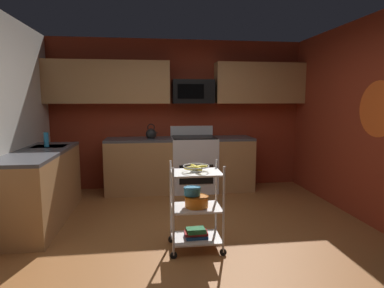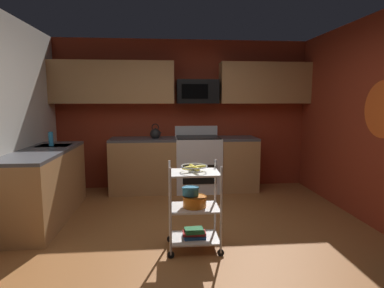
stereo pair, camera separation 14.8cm
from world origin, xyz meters
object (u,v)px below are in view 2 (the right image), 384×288
mixing_bowl_large (195,201)px  dish_soap_bottle (51,139)px  oven_range (198,163)px  fruit_bowl (194,167)px  microwave (197,92)px  mixing_bowl_small (191,191)px  book_stack (194,233)px  rolling_cart (194,207)px  kettle (155,134)px

mixing_bowl_large → dish_soap_bottle: (-1.88, 1.39, 0.50)m
oven_range → fruit_bowl: size_ratio=4.04×
microwave → mixing_bowl_small: (-0.31, -2.29, -1.08)m
fruit_bowl → book_stack: (0.00, -0.00, -0.71)m
microwave → mixing_bowl_small: microwave is taller
rolling_cart → book_stack: (-0.00, 0.00, -0.28)m
rolling_cart → book_stack: size_ratio=3.78×
mixing_bowl_small → book_stack: bearing=-47.2°
microwave → mixing_bowl_large: (-0.27, -2.33, -1.18)m
microwave → mixing_bowl_large: size_ratio=2.78×
microwave → book_stack: bearing=-96.7°
rolling_cart → kettle: 2.33m
kettle → book_stack: bearing=-78.6°
book_stack → kettle: kettle is taller
oven_range → dish_soap_bottle: dish_soap_bottle is taller
mixing_bowl_small → dish_soap_bottle: size_ratio=0.91×
mixing_bowl_large → kettle: 2.31m
microwave → kettle: bearing=-171.4°
kettle → dish_soap_bottle: bearing=-150.0°
kettle → oven_range: bearing=0.3°
mixing_bowl_small → oven_range: bearing=82.0°
oven_range → mixing_bowl_large: size_ratio=4.37×
microwave → mixing_bowl_small: 2.55m
rolling_cart → mixing_bowl_large: size_ratio=3.63×
microwave → fruit_bowl: (-0.27, -2.33, -0.82)m
rolling_cart → fruit_bowl: rolling_cart is taller
dish_soap_bottle → rolling_cart: bearing=-36.6°
book_stack → microwave: bearing=83.3°
mixing_bowl_small → kettle: bearing=100.7°
microwave → book_stack: size_ratio=2.89×
mixing_bowl_large → microwave: bearing=83.4°
rolling_cart → kettle: bearing=101.4°
microwave → rolling_cart: microwave is taller
mixing_bowl_small → kettle: (-0.41, 2.18, 0.38)m
microwave → kettle: size_ratio=2.65×
rolling_cart → dish_soap_bottle: size_ratio=4.57×
oven_range → microwave: bearing=90.3°
oven_range → kettle: size_ratio=4.17×
kettle → fruit_bowl: bearing=-78.6°
dish_soap_bottle → mixing_bowl_large: bearing=-36.6°
dish_soap_bottle → mixing_bowl_small: bearing=-36.4°
kettle → mixing_bowl_large: bearing=-78.5°
oven_range → fruit_bowl: (-0.27, -2.22, 0.40)m
mixing_bowl_small → rolling_cart: bearing=-47.2°
fruit_bowl → dish_soap_bottle: (-1.87, 1.39, 0.14)m
oven_range → mixing_bowl_small: bearing=-98.0°
oven_range → dish_soap_bottle: size_ratio=5.50×
oven_range → book_stack: oven_range is taller
rolling_cart → kettle: size_ratio=3.47×
oven_range → dish_soap_bottle: (-2.15, -0.83, 0.54)m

